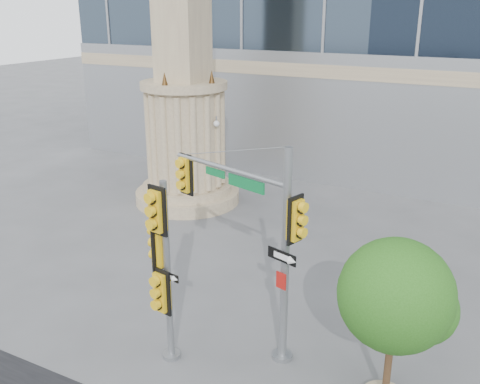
% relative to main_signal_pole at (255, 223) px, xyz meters
% --- Properties ---
extents(ground, '(120.00, 120.00, 0.00)m').
position_rel_main_signal_pole_xyz_m(ground, '(-1.03, -1.20, -3.21)').
color(ground, '#545456').
rests_on(ground, ground).
extents(monument, '(4.40, 4.40, 16.60)m').
position_rel_main_signal_pole_xyz_m(monument, '(-7.03, 7.80, 2.31)').
color(monument, '#9E886B').
rests_on(monument, ground).
extents(main_signal_pole, '(3.90, 1.51, 5.18)m').
position_rel_main_signal_pole_xyz_m(main_signal_pole, '(0.00, 0.00, 0.00)').
color(main_signal_pole, slate).
rests_on(main_signal_pole, ground).
extents(secondary_signal_pole, '(0.77, 0.65, 4.44)m').
position_rel_main_signal_pole_xyz_m(secondary_signal_pole, '(-1.52, -1.56, -0.61)').
color(secondary_signal_pole, slate).
rests_on(secondary_signal_pole, ground).
extents(street_tree, '(2.37, 2.31, 3.69)m').
position_rel_main_signal_pole_xyz_m(street_tree, '(3.44, -0.55, -0.78)').
color(street_tree, '#9E886B').
rests_on(street_tree, ground).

